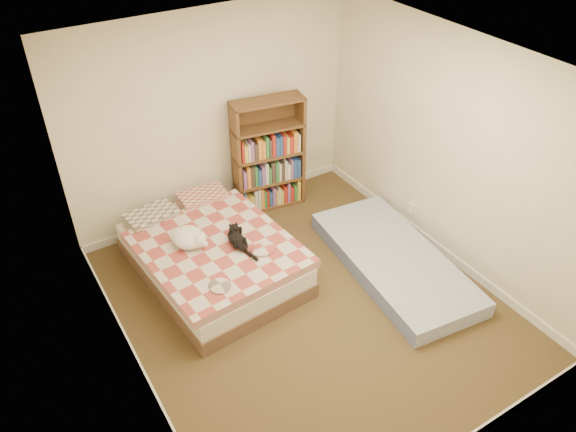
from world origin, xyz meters
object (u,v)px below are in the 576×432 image
floor_mattress (394,261)px  black_cat (237,239)px  white_dog (190,238)px  bookshelf (268,167)px  bed (211,254)px

floor_mattress → black_cat: black_cat is taller
floor_mattress → white_dog: bearing=159.0°
white_dog → bookshelf: bearing=47.2°
white_dog → black_cat: bearing=-12.8°
floor_mattress → black_cat: bearing=159.6°
black_cat → white_dog: size_ratio=1.33×
bookshelf → black_cat: (-0.99, -1.06, -0.01)m
bed → white_dog: white_dog is taller
bed → bookshelf: (1.19, 0.81, 0.30)m
floor_mattress → white_dog: size_ratio=4.78×
bookshelf → white_dog: bookshelf is taller
bed → black_cat: black_cat is taller
bed → white_dog: 0.38m
bed → floor_mattress: bed is taller
black_cat → white_dog: 0.48m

